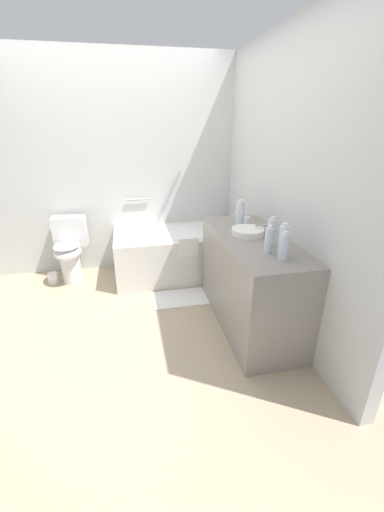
# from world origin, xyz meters

# --- Properties ---
(ground_plane) EXTENTS (3.91, 3.91, 0.00)m
(ground_plane) POSITION_xyz_m (0.00, 0.00, 0.00)
(ground_plane) COLOR tan
(wall_back_tiled) EXTENTS (3.31, 0.10, 2.48)m
(wall_back_tiled) POSITION_xyz_m (0.00, 1.32, 1.24)
(wall_back_tiled) COLOR silver
(wall_back_tiled) RESTS_ON ground_plane
(wall_right_mirror) EXTENTS (0.10, 2.94, 2.48)m
(wall_right_mirror) POSITION_xyz_m (1.50, 0.00, 1.24)
(wall_right_mirror) COLOR silver
(wall_right_mirror) RESTS_ON ground_plane
(bathtub) EXTENTS (1.41, 0.78, 1.20)m
(bathtub) POSITION_xyz_m (0.66, 0.88, 0.30)
(bathtub) COLOR silver
(bathtub) RESTS_ON ground_plane
(toilet) EXTENTS (0.38, 0.52, 0.75)m
(toilet) POSITION_xyz_m (-0.55, 0.99, 0.40)
(toilet) COLOR white
(toilet) RESTS_ON ground_plane
(vanity_counter) EXTENTS (0.55, 1.37, 0.84)m
(vanity_counter) POSITION_xyz_m (1.18, -0.25, 0.42)
(vanity_counter) COLOR gray
(vanity_counter) RESTS_ON ground_plane
(sink_basin) EXTENTS (0.28, 0.28, 0.05)m
(sink_basin) POSITION_xyz_m (1.16, -0.15, 0.87)
(sink_basin) COLOR white
(sink_basin) RESTS_ON vanity_counter
(sink_faucet) EXTENTS (0.13, 0.15, 0.09)m
(sink_faucet) POSITION_xyz_m (1.33, -0.15, 0.88)
(sink_faucet) COLOR #B4B4B9
(sink_faucet) RESTS_ON vanity_counter
(water_bottle_0) EXTENTS (0.07, 0.07, 0.25)m
(water_bottle_0) POSITION_xyz_m (1.23, -0.65, 0.96)
(water_bottle_0) COLOR silver
(water_bottle_0) RESTS_ON vanity_counter
(water_bottle_1) EXTENTS (0.06, 0.06, 0.22)m
(water_bottle_1) POSITION_xyz_m (1.22, 0.20, 0.94)
(water_bottle_1) COLOR silver
(water_bottle_1) RESTS_ON vanity_counter
(water_bottle_2) EXTENTS (0.07, 0.07, 0.25)m
(water_bottle_2) POSITION_xyz_m (1.18, 0.12, 0.95)
(water_bottle_2) COLOR silver
(water_bottle_2) RESTS_ON vanity_counter
(water_bottle_3) EXTENTS (0.06, 0.06, 0.24)m
(water_bottle_3) POSITION_xyz_m (1.23, -0.47, 0.95)
(water_bottle_3) COLOR silver
(water_bottle_3) RESTS_ON vanity_counter
(water_bottle_4) EXTENTS (0.06, 0.06, 0.22)m
(water_bottle_4) POSITION_xyz_m (1.15, -0.58, 0.94)
(water_bottle_4) COLOR silver
(water_bottle_4) RESTS_ON vanity_counter
(water_bottle_5) EXTENTS (0.06, 0.06, 0.22)m
(water_bottle_5) POSITION_xyz_m (1.20, -0.72, 0.94)
(water_bottle_5) COLOR silver
(water_bottle_5) RESTS_ON vanity_counter
(drinking_glass_0) EXTENTS (0.08, 0.08, 0.08)m
(drinking_glass_0) POSITION_xyz_m (1.24, 0.33, 0.88)
(drinking_glass_0) COLOR white
(drinking_glass_0) RESTS_ON vanity_counter
(drinking_glass_1) EXTENTS (0.06, 0.06, 0.10)m
(drinking_glass_1) POSITION_xyz_m (1.23, 0.06, 0.89)
(drinking_glass_1) COLOR white
(drinking_glass_1) RESTS_ON vanity_counter
(bath_mat) EXTENTS (0.66, 0.36, 0.01)m
(bath_mat) POSITION_xyz_m (0.66, 0.28, 0.01)
(bath_mat) COLOR white
(bath_mat) RESTS_ON ground_plane
(toilet_paper_roll) EXTENTS (0.11, 0.11, 0.12)m
(toilet_paper_roll) POSITION_xyz_m (-0.78, 0.94, 0.06)
(toilet_paper_roll) COLOR white
(toilet_paper_roll) RESTS_ON ground_plane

